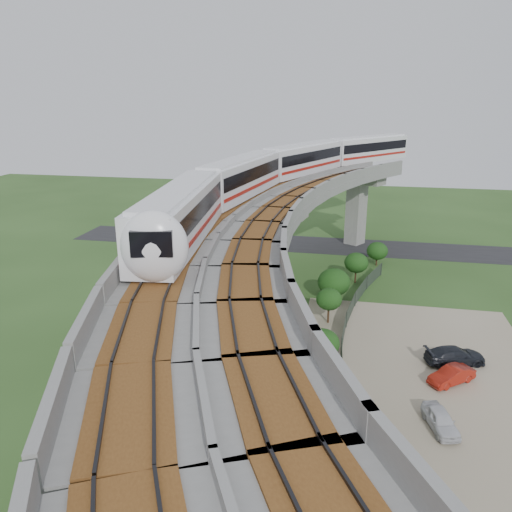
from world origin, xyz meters
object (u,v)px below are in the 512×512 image
Objects in this scene: car_red at (452,375)px; car_dark at (455,356)px; car_white at (441,420)px; metro_train at (291,169)px.

car_dark reaches higher than car_red.
car_white is at bearing -54.04° from car_red.
car_red is at bearing 149.12° from car_dark.
car_dark is (14.61, -14.89, -11.61)m from metro_train.
car_red is (13.91, -17.77, -11.68)m from metro_train.
metro_train reaches higher than car_dark.
car_dark is at bearing 59.90° from car_white.
car_white is at bearing -61.94° from metro_train.
car_white is 0.97× the size of car_red.
metro_train is at bearing 27.39° from car_dark.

